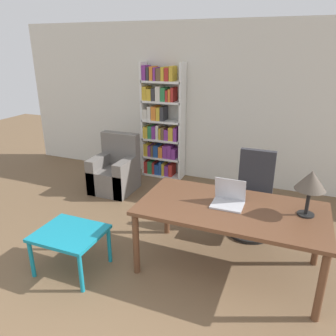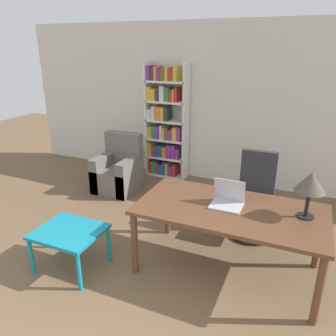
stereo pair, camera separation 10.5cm
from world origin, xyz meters
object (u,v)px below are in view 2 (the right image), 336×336
at_px(laptop, 227,200).
at_px(bookshelf, 165,125).
at_px(table_lamp, 311,183).
at_px(side_table_blue, 69,235).
at_px(armchair, 118,172).
at_px(desk, 230,215).
at_px(office_chair, 254,199).

height_order(laptop, bookshelf, bookshelf).
bearing_deg(table_lamp, side_table_blue, -161.72).
bearing_deg(laptop, table_lamp, 4.22).
relative_size(laptop, bookshelf, 0.16).
relative_size(table_lamp, armchair, 0.49).
bearing_deg(desk, bookshelf, 127.59).
bearing_deg(side_table_blue, armchair, 107.71).
relative_size(laptop, side_table_blue, 0.47).
height_order(table_lamp, office_chair, table_lamp).
relative_size(desk, side_table_blue, 2.77).
height_order(side_table_blue, armchair, armchair).
bearing_deg(side_table_blue, desk, 22.37).
xyz_separation_m(side_table_blue, bookshelf, (-0.19, 2.92, 0.57)).
bearing_deg(laptop, office_chair, 79.16).
xyz_separation_m(office_chair, bookshelf, (-1.87, 1.39, 0.50)).
distance_m(office_chair, side_table_blue, 2.27).
bearing_deg(bookshelf, office_chair, -36.60).
bearing_deg(office_chair, table_lamp, -52.84).
height_order(office_chair, side_table_blue, office_chair).
bearing_deg(armchair, side_table_blue, -72.29).
bearing_deg(desk, table_lamp, 8.61).
bearing_deg(desk, side_table_blue, -157.63).
bearing_deg(table_lamp, bookshelf, 138.60).
bearing_deg(laptop, armchair, 148.46).
distance_m(desk, laptop, 0.15).
height_order(laptop, table_lamp, table_lamp).
xyz_separation_m(side_table_blue, armchair, (-0.65, 2.02, -0.10)).
bearing_deg(armchair, office_chair, -11.90).
xyz_separation_m(desk, armchair, (-2.21, 1.38, -0.36)).
distance_m(office_chair, armchair, 2.38).
distance_m(office_chair, bookshelf, 2.38).
xyz_separation_m(table_lamp, side_table_blue, (-2.27, -0.75, -0.70)).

